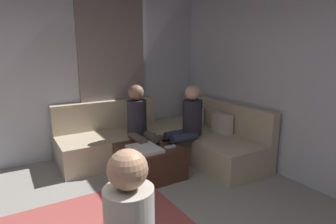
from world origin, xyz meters
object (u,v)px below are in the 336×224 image
Objects in this scene: coffee_mug at (153,137)px; person_on_couch_back at (187,123)px; sectional_couch at (167,140)px; person_on_couch_side at (140,123)px; game_remote at (170,147)px; ottoman at (149,161)px.

person_on_couch_back reaches higher than coffee_mug.
person_on_couch_side is (0.15, -0.54, 0.38)m from sectional_couch.
sectional_couch is 0.61m from person_on_couch_back.
coffee_mug reaches higher than game_remote.
coffee_mug is at bearing -174.29° from game_remote.
coffee_mug is at bearing 142.81° from person_on_couch_side.
sectional_couch reaches higher than coffee_mug.
ottoman is at bearing -129.29° from game_remote.
person_on_couch_back reaches higher than ottoman.
coffee_mug is 0.08× the size of person_on_couch_back.
person_on_couch_side is (-0.34, 0.03, 0.45)m from ottoman.
coffee_mug reaches higher than ottoman.
person_on_couch_back is (0.21, 0.44, 0.19)m from coffee_mug.
game_remote is at bearing 5.71° from coffee_mug.
coffee_mug is (-0.22, 0.18, 0.26)m from ottoman.
game_remote is at bearing 116.10° from person_on_couch_back.
sectional_couch is 0.74m from ottoman.
game_remote is 0.50m from person_on_couch_back.
coffee_mug is at bearing -55.28° from sectional_couch.
ottoman is 5.07× the size of game_remote.
coffee_mug is 0.63× the size of game_remote.
person_on_couch_side is at bearing 61.36° from person_on_couch_back.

